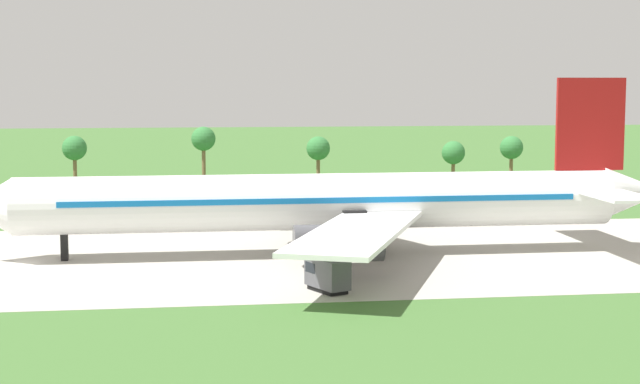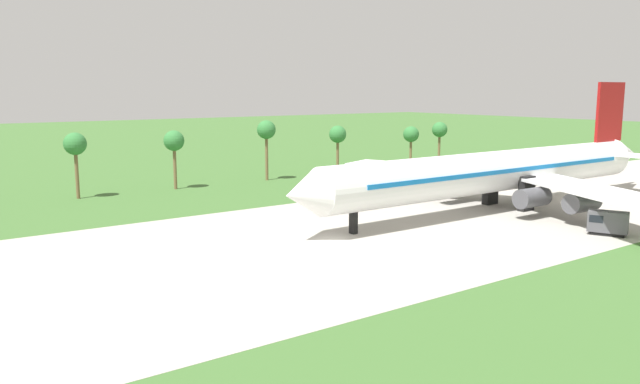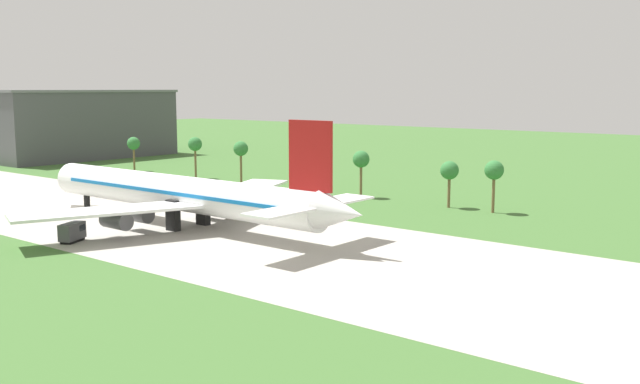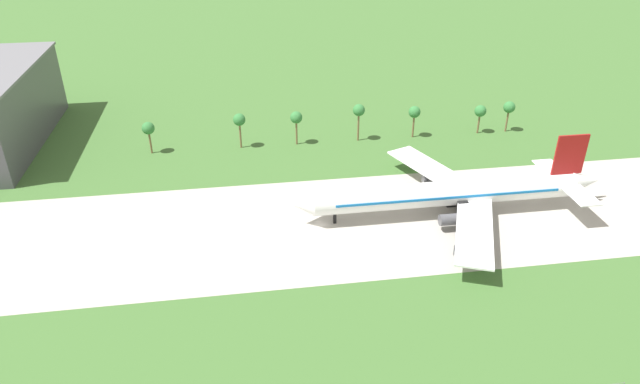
% 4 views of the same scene
% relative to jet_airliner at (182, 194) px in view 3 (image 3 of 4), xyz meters
% --- Properties ---
extents(ground_plane, '(600.00, 600.00, 0.00)m').
position_rel_jet_airliner_xyz_m(ground_plane, '(-31.91, -0.62, -5.58)').
color(ground_plane, '#3D662D').
extents(taxiway_strip, '(320.00, 44.00, 0.02)m').
position_rel_jet_airliner_xyz_m(taxiway_strip, '(-31.91, -0.62, -5.57)').
color(taxiway_strip, '#A8A399').
rests_on(taxiway_strip, ground_plane).
extents(jet_airliner, '(74.64, 57.66, 18.58)m').
position_rel_jet_airliner_xyz_m(jet_airliner, '(0.00, 0.00, 0.00)').
color(jet_airliner, white).
rests_on(jet_airliner, ground_plane).
extents(baggage_tug, '(3.67, 4.90, 2.91)m').
position_rel_jet_airliner_xyz_m(baggage_tug, '(-3.61, -18.36, -4.03)').
color(baggage_tug, black).
rests_on(baggage_tug, ground_plane).
extents(terminal_building, '(36.72, 61.20, 22.59)m').
position_rel_jet_airliner_xyz_m(terminal_building, '(-125.05, 58.34, 5.73)').
color(terminal_building, '#47474C').
rests_on(terminal_building, ground_plane).
extents(palm_tree_row, '(112.31, 3.60, 11.56)m').
position_rel_jet_airliner_xyz_m(palm_tree_row, '(-14.77, 45.30, 2.55)').
color(palm_tree_row, brown).
rests_on(palm_tree_row, ground_plane).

